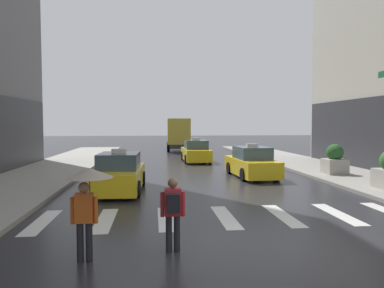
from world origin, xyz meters
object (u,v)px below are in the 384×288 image
object	(u,v)px
pedestrian_with_umbrella	(88,189)
taxi_third	(196,152)
box_truck	(178,133)
pedestrian_with_backpack	(173,209)
planter_mid_block	(335,160)
taxi_second	(252,163)
taxi_lead	(120,174)

from	to	relation	value
pedestrian_with_umbrella	taxi_third	bearing A→B (deg)	77.00
box_truck	pedestrian_with_umbrella	xyz separation A→B (m)	(-3.88, -30.31, -0.34)
pedestrian_with_umbrella	pedestrian_with_backpack	xyz separation A→B (m)	(1.76, 0.34, -0.54)
planter_mid_block	taxi_second	bearing A→B (deg)	176.02
pedestrian_with_backpack	taxi_third	bearing A→B (deg)	81.87
taxi_second	pedestrian_with_umbrella	world-z (taller)	pedestrian_with_umbrella
pedestrian_with_backpack	planter_mid_block	distance (m)	14.16
taxi_lead	pedestrian_with_backpack	world-z (taller)	taxi_lead
taxi_third	pedestrian_with_umbrella	world-z (taller)	pedestrian_with_umbrella
taxi_third	box_truck	distance (m)	10.94
box_truck	pedestrian_with_backpack	world-z (taller)	box_truck
taxi_lead	taxi_second	bearing A→B (deg)	27.77
taxi_lead	box_truck	distance (m)	22.84
planter_mid_block	pedestrian_with_backpack	bearing A→B (deg)	-131.01
taxi_third	taxi_second	bearing A→B (deg)	-75.72
taxi_third	pedestrian_with_backpack	bearing A→B (deg)	-98.13
taxi_lead	taxi_second	distance (m)	7.50
taxi_lead	planter_mid_block	size ratio (longest dim) A/B	2.88
taxi_second	pedestrian_with_umbrella	bearing A→B (deg)	-120.02
taxi_lead	taxi_third	size ratio (longest dim) A/B	1.01
taxi_lead	pedestrian_with_umbrella	xyz separation A→B (m)	(0.09, -7.84, 0.79)
taxi_third	pedestrian_with_backpack	xyz separation A→B (m)	(-2.73, -19.11, 0.25)
pedestrian_with_umbrella	pedestrian_with_backpack	distance (m)	1.87
taxi_third	planter_mid_block	world-z (taller)	taxi_third
taxi_second	pedestrian_with_backpack	size ratio (longest dim) A/B	2.80
planter_mid_block	box_truck	bearing A→B (deg)	110.39
taxi_second	box_truck	distance (m)	19.19
taxi_third	pedestrian_with_umbrella	size ratio (longest dim) A/B	2.35
planter_mid_block	taxi_third	bearing A→B (deg)	127.92
taxi_third	pedestrian_with_backpack	world-z (taller)	taxi_third
taxi_third	planter_mid_block	xyz separation A→B (m)	(6.56, -8.42, 0.15)
taxi_lead	taxi_second	world-z (taller)	same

